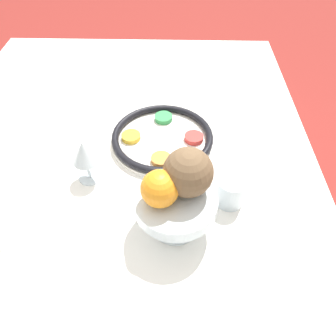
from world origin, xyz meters
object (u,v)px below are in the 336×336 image
Objects in this scene: fruit_stand at (176,205)px; coconut at (188,172)px; cup_mid at (231,191)px; wine_glass at (85,152)px; seder_plate at (162,138)px; orange_fruit at (160,189)px.

coconut is (-0.02, 0.02, 0.07)m from fruit_stand.
coconut is 0.16m from cup_mid.
wine_glass is 0.36m from cup_mid.
orange_fruit reaches higher than seder_plate.
orange_fruit is (0.29, 0.01, 0.12)m from seder_plate.
cup_mid is (-0.07, 0.13, -0.04)m from fruit_stand.
orange_fruit is 0.06m from coconut.
coconut is at bearing 13.46° from seder_plate.
orange_fruit reaches higher than wine_glass.
cup_mid is (0.21, 0.17, 0.02)m from seder_plate.
fruit_stand is at bearing -43.33° from coconut.
seder_plate is at bearing -178.50° from orange_fruit.
seder_plate is 2.80× the size of coconut.
orange_fruit is 1.06× the size of cup_mid.
wine_glass reaches higher than seder_plate.
cup_mid is at bearing 117.42° from orange_fruit.
seder_plate is 0.24m from wine_glass.
fruit_stand is (0.28, 0.04, 0.06)m from seder_plate.
fruit_stand is 1.70× the size of coconut.
cup_mid is (-0.08, 0.16, -0.10)m from orange_fruit.
wine_glass is at bearing -116.56° from coconut.
orange_fruit is at bearing -75.42° from fruit_stand.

